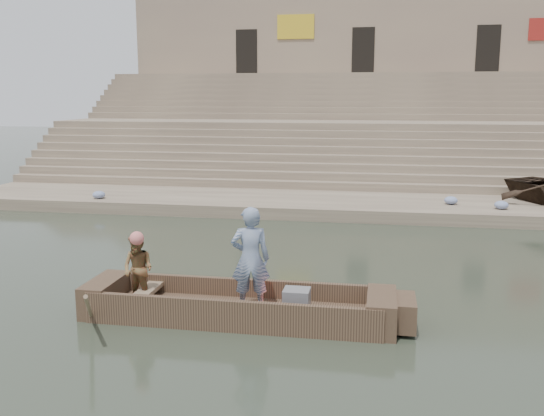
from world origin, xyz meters
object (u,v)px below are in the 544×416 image
(standing_man, at_px, (250,259))
(television, at_px, (296,300))
(rowing_man, at_px, (138,269))
(main_rowboat, at_px, (238,313))

(standing_man, bearing_deg, television, 173.72)
(television, bearing_deg, standing_man, -174.38)
(standing_man, xyz_separation_m, rowing_man, (-2.10, 0.01, -0.30))
(standing_man, relative_size, rowing_man, 1.47)
(standing_man, height_order, television, standing_man)
(main_rowboat, bearing_deg, rowing_man, -178.02)
(rowing_man, height_order, television, rowing_man)
(rowing_man, xyz_separation_m, television, (2.91, 0.06, -0.44))
(standing_man, bearing_deg, rowing_man, -12.31)
(main_rowboat, bearing_deg, television, 0.00)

